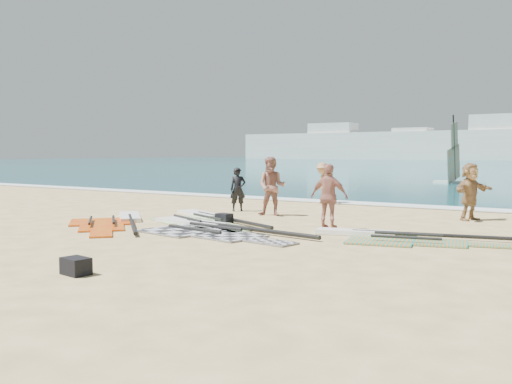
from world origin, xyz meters
The scene contains 14 objects.
ground centered at (0.00, 0.00, 0.00)m, with size 300.00×300.00×0.00m, color #DCBF81.
surf_line centered at (0.00, 12.30, 0.00)m, with size 300.00×1.20×0.04m, color white.
rig_grey centered at (-1.92, 2.45, 0.05)m, with size 6.06×2.86×0.20m.
rig_green centered at (-3.43, 4.20, 0.05)m, with size 5.25×3.64×0.20m.
rig_orange centered at (2.98, 3.72, 0.05)m, with size 4.98×2.53×0.19m.
rig_red centered at (-5.21, 2.18, 0.05)m, with size 4.42×4.63×0.20m.
gear_bag_near centered at (-2.43, 4.00, 0.15)m, with size 0.47×0.34×0.30m, color black.
gear_bag_far centered at (-0.20, -3.35, 0.15)m, with size 0.51×0.36×0.31m, color black.
person_wetsuit centered at (-4.13, 7.12, 0.80)m, with size 0.59×0.38×1.60m, color black.
beachgoer_left centered at (-2.29, 6.52, 1.00)m, with size 0.98×0.76×2.01m, color #9C6556.
beachgoer_mid centered at (-2.91, 11.50, 0.87)m, with size 1.12×0.65×1.74m, color #AC7B51.
beachgoer_back centered at (0.89, 4.46, 0.92)m, with size 1.08×0.45×1.84m, color #B16D5C.
beachgoer_right centered at (3.63, 8.96, 0.92)m, with size 1.71×0.54×1.84m, color #9C7348.
windsurfer_left centered at (-2.42, 30.25, 1.36)m, with size 2.61×3.19×4.75m.
Camera 1 is at (7.98, -9.86, 2.16)m, focal length 40.00 mm.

